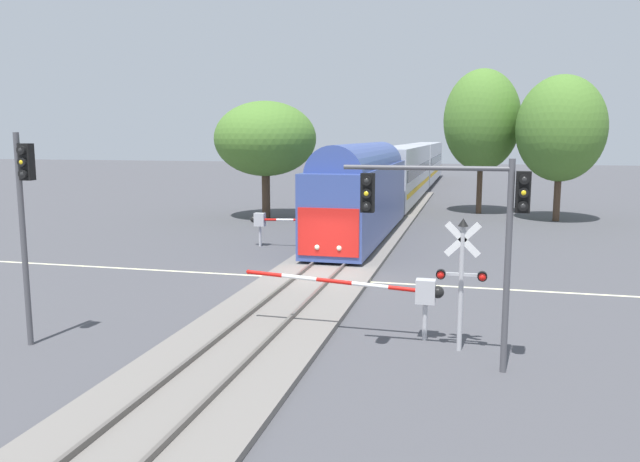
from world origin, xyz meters
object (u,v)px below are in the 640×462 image
(traffic_signal_near_left, at_px, (24,205))
(oak_far_right, at_px, (561,129))
(crossing_signal_mast, at_px, (462,271))
(elm_centre_background, at_px, (482,120))
(crossing_gate_far, at_px, (269,221))
(traffic_signal_near_right, at_px, (460,212))
(commuter_train, at_px, (405,170))
(crossing_gate_near, at_px, (402,291))
(oak_behind_train, at_px, (265,139))

(traffic_signal_near_left, bearing_deg, oak_far_right, 60.57)
(crossing_signal_mast, relative_size, traffic_signal_near_left, 0.62)
(crossing_signal_mast, height_order, elm_centre_background, elm_centre_background)
(crossing_gate_far, relative_size, traffic_signal_near_right, 0.99)
(traffic_signal_near_left, bearing_deg, commuter_train, 82.26)
(commuter_train, relative_size, crossing_gate_far, 12.55)
(crossing_gate_near, relative_size, crossing_gate_far, 1.14)
(commuter_train, distance_m, traffic_signal_near_left, 43.51)
(traffic_signal_near_right, bearing_deg, crossing_gate_far, 122.89)
(crossing_signal_mast, relative_size, elm_centre_background, 0.34)
(crossing_gate_far, distance_m, oak_far_right, 22.25)
(oak_behind_train, relative_size, oak_far_right, 0.83)
(traffic_signal_near_left, height_order, traffic_signal_near_right, traffic_signal_near_left)
(crossing_signal_mast, distance_m, traffic_signal_near_left, 12.14)
(crossing_signal_mast, bearing_deg, traffic_signal_near_right, -92.83)
(crossing_gate_near, xyz_separation_m, traffic_signal_near_left, (-10.08, -3.13, 2.58))
(crossing_gate_far, bearing_deg, traffic_signal_near_left, -95.02)
(commuter_train, xyz_separation_m, oak_behind_train, (-8.32, -15.10, 2.93))
(oak_behind_train, bearing_deg, traffic_signal_near_right, -62.31)
(traffic_signal_near_right, height_order, elm_centre_background, elm_centre_background)
(elm_centre_background, bearing_deg, crossing_gate_near, -94.30)
(crossing_gate_near, height_order, crossing_signal_mast, crossing_signal_mast)
(crossing_signal_mast, distance_m, oak_far_right, 29.76)
(crossing_gate_near, height_order, oak_far_right, oak_far_right)
(elm_centre_background, height_order, oak_behind_train, elm_centre_background)
(crossing_signal_mast, distance_m, oak_behind_train, 29.48)
(crossing_gate_far, xyz_separation_m, traffic_signal_near_right, (10.22, -15.81, 2.64))
(traffic_signal_near_left, height_order, oak_far_right, oak_far_right)
(traffic_signal_near_left, height_order, elm_centre_background, elm_centre_background)
(crossing_gate_near, height_order, oak_behind_train, oak_behind_train)
(commuter_train, xyz_separation_m, crossing_signal_mast, (5.91, -40.70, -0.46))
(crossing_gate_near, relative_size, traffic_signal_near_left, 1.00)
(traffic_signal_near_right, height_order, oak_far_right, oak_far_right)
(traffic_signal_near_left, bearing_deg, crossing_signal_mast, 11.51)
(commuter_train, distance_m, oak_behind_train, 17.48)
(commuter_train, height_order, traffic_signal_near_left, traffic_signal_near_left)
(crossing_gate_near, distance_m, crossing_signal_mast, 2.03)
(oak_far_right, bearing_deg, elm_centre_background, 148.68)
(crossing_gate_far, relative_size, traffic_signal_near_left, 0.88)
(crossing_gate_far, xyz_separation_m, elm_centre_background, (10.96, 17.62, 5.61))
(crossing_gate_near, xyz_separation_m, elm_centre_background, (2.36, 31.32, 5.58))
(commuter_train, relative_size, oak_behind_train, 8.00)
(crossing_gate_far, xyz_separation_m, oak_far_right, (16.17, 14.45, 4.96))
(elm_centre_background, bearing_deg, commuter_train, 127.25)
(traffic_signal_near_right, bearing_deg, elm_centre_background, 88.74)
(traffic_signal_near_right, distance_m, elm_centre_background, 33.57)
(elm_centre_background, xyz_separation_m, oak_behind_train, (-14.89, -6.45, -1.36))
(crossing_gate_far, relative_size, oak_far_right, 0.53)
(oak_behind_train, bearing_deg, commuter_train, 61.15)
(traffic_signal_near_left, relative_size, oak_far_right, 0.60)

